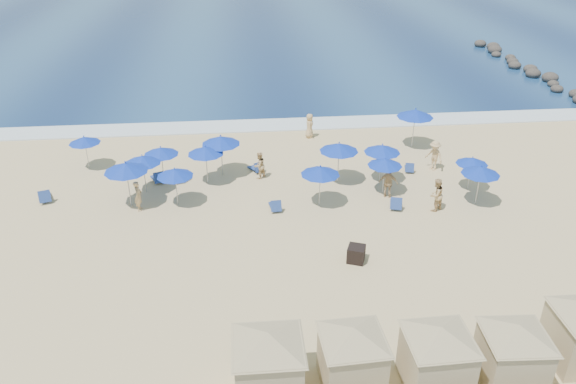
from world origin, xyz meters
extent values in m
plane|color=#D6BB87|center=(0.00, 0.00, 0.00)|extent=(160.00, 160.00, 0.00)
cube|color=navy|center=(0.00, 55.00, 0.03)|extent=(160.00, 80.00, 0.06)
cube|color=white|center=(0.00, 15.50, 0.04)|extent=(160.00, 2.50, 0.08)
ellipsoid|color=#2D2825|center=(24.48, 19.50, 0.32)|extent=(1.16, 1.16, 0.75)
ellipsoid|color=#2D2825|center=(23.64, 21.00, 0.30)|extent=(1.08, 1.08, 0.70)
ellipsoid|color=#2D2825|center=(24.12, 22.50, 0.28)|extent=(1.00, 1.00, 0.65)
ellipsoid|color=#2D2825|center=(24.60, 24.00, 0.41)|extent=(1.48, 1.48, 0.96)
ellipsoid|color=#2D2825|center=(23.76, 25.50, 0.39)|extent=(1.40, 1.40, 0.91)
ellipsoid|color=#2D2825|center=(24.24, 27.00, 0.36)|extent=(1.32, 1.32, 0.86)
ellipsoid|color=#2D2825|center=(23.40, 28.50, 0.34)|extent=(1.24, 1.24, 0.81)
ellipsoid|color=#2D2825|center=(23.88, 30.00, 0.32)|extent=(1.16, 1.16, 0.75)
ellipsoid|color=#2D2825|center=(24.36, 31.50, 0.30)|extent=(1.08, 1.08, 0.70)
ellipsoid|color=#2D2825|center=(23.52, 33.00, 0.28)|extent=(1.00, 1.00, 0.65)
ellipsoid|color=#2D2825|center=(24.00, 34.50, 0.41)|extent=(1.48, 1.48, 0.96)
ellipsoid|color=#2D2825|center=(24.48, 36.00, 0.39)|extent=(1.40, 1.40, 0.91)
ellipsoid|color=#2D2825|center=(23.64, 37.50, 0.36)|extent=(1.32, 1.32, 0.86)
cube|color=black|center=(1.38, -2.13, 0.38)|extent=(0.99, 0.99, 0.76)
cube|color=tan|center=(-3.13, -9.55, 1.08)|extent=(2.18, 2.18, 2.16)
cube|color=tan|center=(-3.13, -9.55, 2.16)|extent=(2.29, 2.29, 0.09)
pyramid|color=tan|center=(-3.13, -9.55, 2.70)|extent=(4.73, 4.73, 0.54)
cube|color=tan|center=(-0.31, -9.37, 1.00)|extent=(2.09, 2.09, 1.99)
cube|color=tan|center=(-0.31, -9.37, 1.99)|extent=(2.20, 2.20, 0.08)
pyramid|color=tan|center=(-0.31, -9.37, 2.49)|extent=(4.37, 4.37, 0.50)
cube|color=tan|center=(2.51, -9.69, 1.02)|extent=(2.09, 2.09, 2.05)
cube|color=tan|center=(2.51, -9.69, 2.05)|extent=(2.20, 2.20, 0.08)
pyramid|color=tan|center=(2.51, -9.69, 2.56)|extent=(4.48, 4.48, 0.51)
cube|color=tan|center=(5.14, -9.74, 0.99)|extent=(2.08, 2.08, 1.98)
cube|color=tan|center=(5.14, -9.74, 1.98)|extent=(2.19, 2.19, 0.08)
pyramid|color=tan|center=(5.14, -9.74, 2.47)|extent=(4.32, 4.32, 0.49)
cylinder|color=#A5A8AD|center=(-13.04, 9.34, 0.86)|extent=(0.05, 0.05, 1.71)
cone|color=#1032AF|center=(-13.04, 9.34, 1.87)|extent=(1.89, 1.89, 0.41)
sphere|color=#1032AF|center=(-13.04, 9.34, 2.12)|extent=(0.07, 0.07, 0.07)
cylinder|color=#A5A8AD|center=(-9.10, 5.78, 0.92)|extent=(0.05, 0.05, 1.85)
cone|color=#1032AF|center=(-9.10, 5.78, 2.02)|extent=(2.04, 2.04, 0.44)
sphere|color=#1032AF|center=(-9.10, 5.78, 2.28)|extent=(0.08, 0.08, 0.08)
cylinder|color=#A5A8AD|center=(-8.21, 6.92, 0.91)|extent=(0.05, 0.05, 1.82)
cone|color=#1032AF|center=(-8.21, 6.92, 1.99)|extent=(2.01, 2.01, 0.43)
sphere|color=#1032AF|center=(-8.21, 6.92, 2.25)|extent=(0.08, 0.08, 0.08)
cylinder|color=#A5A8AD|center=(-9.72, 4.21, 1.06)|extent=(0.06, 0.06, 2.11)
cone|color=#1032AF|center=(-9.72, 4.21, 2.31)|extent=(2.34, 2.34, 0.50)
sphere|color=#1032AF|center=(-9.72, 4.21, 2.61)|extent=(0.09, 0.09, 0.09)
cylinder|color=#A5A8AD|center=(-4.79, 7.56, 1.03)|extent=(0.05, 0.05, 2.07)
cone|color=#1032AF|center=(-4.79, 7.56, 2.26)|extent=(2.29, 2.29, 0.49)
sphere|color=#1032AF|center=(-4.79, 7.56, 2.56)|extent=(0.09, 0.09, 0.09)
cylinder|color=#A5A8AD|center=(-5.66, 6.61, 0.94)|extent=(0.05, 0.05, 1.88)
cone|color=#1032AF|center=(-5.66, 6.61, 2.06)|extent=(2.08, 2.08, 0.45)
sphere|color=#1032AF|center=(-5.66, 6.61, 2.33)|extent=(0.08, 0.08, 0.08)
cylinder|color=#A5A8AD|center=(0.48, 3.30, 0.95)|extent=(0.05, 0.05, 1.90)
cone|color=#1032AF|center=(0.48, 3.30, 2.07)|extent=(2.10, 2.10, 0.45)
sphere|color=#1032AF|center=(0.48, 3.30, 2.35)|extent=(0.08, 0.08, 0.08)
cylinder|color=#A5A8AD|center=(1.95, 5.94, 1.02)|extent=(0.05, 0.05, 2.03)
cone|color=#1032AF|center=(1.95, 5.94, 2.22)|extent=(2.25, 2.25, 0.48)
sphere|color=#1032AF|center=(1.95, 5.94, 2.52)|extent=(0.09, 0.09, 0.09)
cylinder|color=#A5A8AD|center=(4.25, 4.35, 0.87)|extent=(0.05, 0.05, 1.75)
cone|color=#1032AF|center=(4.25, 4.35, 1.91)|extent=(1.93, 1.93, 0.41)
sphere|color=#1032AF|center=(4.25, 4.35, 2.16)|extent=(0.07, 0.07, 0.07)
cylinder|color=#A5A8AD|center=(7.83, 10.65, 1.09)|extent=(0.06, 0.06, 2.18)
cone|color=#1032AF|center=(7.83, 10.65, 2.38)|extent=(2.41, 2.41, 0.52)
sphere|color=#1032AF|center=(7.83, 10.65, 2.69)|extent=(0.09, 0.09, 0.09)
cylinder|color=#A5A8AD|center=(9.24, 4.32, 0.82)|extent=(0.04, 0.04, 1.63)
cone|color=#1032AF|center=(9.24, 4.32, 1.78)|extent=(1.80, 1.80, 0.39)
sphere|color=#1032AF|center=(9.24, 4.32, 2.02)|extent=(0.07, 0.07, 0.07)
cylinder|color=#A5A8AD|center=(8.99, 2.59, 0.93)|extent=(0.05, 0.05, 1.86)
cone|color=#1032AF|center=(8.99, 2.59, 2.03)|extent=(2.06, 2.06, 0.44)
sphere|color=#1032AF|center=(8.99, 2.59, 2.30)|extent=(0.08, 0.08, 0.08)
cylinder|color=#A5A8AD|center=(-7.20, 4.08, 0.89)|extent=(0.05, 0.05, 1.77)
cone|color=#1032AF|center=(-7.20, 4.08, 1.94)|extent=(1.96, 1.96, 0.42)
sphere|color=#1032AF|center=(-7.20, 4.08, 2.19)|extent=(0.07, 0.07, 0.07)
cylinder|color=#A5A8AD|center=(4.45, 5.83, 0.95)|extent=(0.05, 0.05, 1.90)
cone|color=#1032AF|center=(4.45, 5.83, 2.08)|extent=(2.10, 2.10, 0.45)
sphere|color=#1032AF|center=(4.45, 5.83, 2.35)|extent=(0.08, 0.08, 0.08)
cube|color=navy|center=(-14.59, 5.41, 0.18)|extent=(1.02, 1.45, 0.36)
cube|color=navy|center=(-14.41, 4.88, 0.44)|extent=(0.70, 0.54, 0.64)
cube|color=navy|center=(-8.64, 7.19, 0.17)|extent=(1.00, 1.41, 0.35)
cube|color=navy|center=(-8.46, 6.68, 0.43)|extent=(0.69, 0.53, 0.62)
cube|color=navy|center=(-2.79, 8.02, 0.16)|extent=(1.01, 1.32, 0.33)
cube|color=navy|center=(-2.58, 7.56, 0.40)|extent=(0.65, 0.53, 0.58)
cube|color=navy|center=(-1.96, 3.18, 0.16)|extent=(0.64, 1.23, 0.33)
cube|color=navy|center=(-1.93, 2.68, 0.40)|extent=(0.58, 0.36, 0.58)
cube|color=navy|center=(4.60, 2.79, 0.17)|extent=(0.95, 1.42, 0.36)
cube|color=navy|center=(4.45, 2.27, 0.44)|extent=(0.69, 0.51, 0.63)
cube|color=navy|center=(6.62, 7.14, 0.15)|extent=(0.80, 1.21, 0.31)
cube|color=navy|center=(6.49, 6.69, 0.37)|extent=(0.59, 0.43, 0.54)
imported|color=tan|center=(-9.18, 3.71, 0.84)|extent=(0.42, 0.62, 1.69)
imported|color=tan|center=(-2.59, 6.94, 0.82)|extent=(1.01, 0.99, 1.63)
imported|color=tan|center=(4.40, 3.84, 0.88)|extent=(1.12, 0.83, 1.77)
imported|color=tan|center=(8.08, 7.08, 0.94)|extent=(1.25, 1.39, 1.87)
imported|color=tan|center=(1.20, 13.00, 0.86)|extent=(0.64, 0.90, 1.72)
imported|color=tan|center=(6.53, 2.15, 0.92)|extent=(1.12, 1.06, 1.83)
camera|label=1|loc=(-3.80, -23.14, 14.89)|focal=35.00mm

